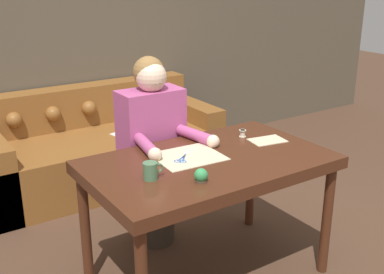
# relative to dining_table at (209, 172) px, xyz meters

# --- Properties ---
(wall_back) EXTENTS (8.00, 0.06, 2.60)m
(wall_back) POSITION_rel_dining_table_xyz_m (0.03, 2.17, 0.61)
(wall_back) COLOR brown
(wall_back) RESTS_ON ground_plane
(dining_table) EXTENTS (1.37, 0.83, 0.77)m
(dining_table) POSITION_rel_dining_table_xyz_m (0.00, 0.00, 0.00)
(dining_table) COLOR #472314
(dining_table) RESTS_ON ground_plane
(couch) EXTENTS (2.02, 0.92, 0.80)m
(couch) POSITION_rel_dining_table_xyz_m (0.04, 1.71, -0.40)
(couch) COLOR brown
(couch) RESTS_ON ground_plane
(person) EXTENTS (0.48, 0.59, 1.28)m
(person) POSITION_rel_dining_table_xyz_m (-0.06, 0.54, -0.05)
(person) COLOR #33281E
(person) RESTS_ON ground_plane
(pattern_paper_main) EXTENTS (0.39, 0.34, 0.00)m
(pattern_paper_main) POSITION_rel_dining_table_xyz_m (-0.08, 0.09, 0.08)
(pattern_paper_main) COLOR beige
(pattern_paper_main) RESTS_ON dining_table
(pattern_paper_offcut) EXTENTS (0.24, 0.18, 0.00)m
(pattern_paper_offcut) POSITION_rel_dining_table_xyz_m (0.48, 0.05, 0.08)
(pattern_paper_offcut) COLOR beige
(pattern_paper_offcut) RESTS_ON dining_table
(scissors) EXTENTS (0.21, 0.19, 0.01)m
(scissors) POSITION_rel_dining_table_xyz_m (-0.12, 0.08, 0.08)
(scissors) COLOR silver
(scissors) RESTS_ON dining_table
(mug) EXTENTS (0.11, 0.08, 0.09)m
(mug) POSITION_rel_dining_table_xyz_m (-0.41, -0.06, 0.12)
(mug) COLOR #47704C
(mug) RESTS_ON dining_table
(thread_spool) EXTENTS (0.04, 0.04, 0.05)m
(thread_spool) POSITION_rel_dining_table_xyz_m (0.40, 0.19, 0.10)
(thread_spool) COLOR beige
(thread_spool) RESTS_ON dining_table
(pin_cushion) EXTENTS (0.07, 0.07, 0.07)m
(pin_cushion) POSITION_rel_dining_table_xyz_m (-0.21, -0.23, 0.11)
(pin_cushion) COLOR #4C3828
(pin_cushion) RESTS_ON dining_table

